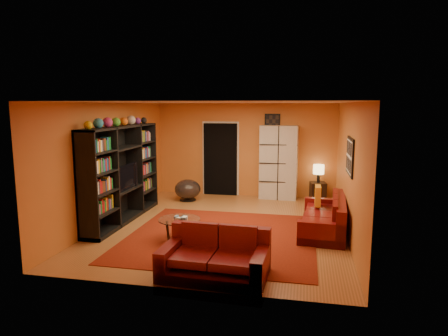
% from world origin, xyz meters
% --- Properties ---
extents(floor, '(6.00, 6.00, 0.00)m').
position_xyz_m(floor, '(0.00, 0.00, 0.00)').
color(floor, brown).
rests_on(floor, ground).
extents(ceiling, '(6.00, 6.00, 0.00)m').
position_xyz_m(ceiling, '(0.00, 0.00, 2.60)').
color(ceiling, white).
rests_on(ceiling, wall_back).
extents(wall_back, '(6.00, 0.00, 6.00)m').
position_xyz_m(wall_back, '(0.00, 3.00, 1.30)').
color(wall_back, '#C1682A').
rests_on(wall_back, floor).
extents(wall_front, '(6.00, 0.00, 6.00)m').
position_xyz_m(wall_front, '(0.00, -3.00, 1.30)').
color(wall_front, '#C1682A').
rests_on(wall_front, floor).
extents(wall_left, '(0.00, 6.00, 6.00)m').
position_xyz_m(wall_left, '(-2.50, 0.00, 1.30)').
color(wall_left, '#C1682A').
rests_on(wall_left, floor).
extents(wall_right, '(0.00, 6.00, 6.00)m').
position_xyz_m(wall_right, '(2.50, 0.00, 1.30)').
color(wall_right, '#C1682A').
rests_on(wall_right, floor).
extents(rug, '(3.60, 3.60, 0.01)m').
position_xyz_m(rug, '(0.10, -0.70, 0.01)').
color(rug, '#5B150A').
rests_on(rug, floor).
extents(doorway, '(0.95, 0.10, 2.04)m').
position_xyz_m(doorway, '(-0.70, 2.96, 1.02)').
color(doorway, black).
rests_on(doorway, floor).
extents(wall_art_right, '(0.03, 1.00, 0.70)m').
position_xyz_m(wall_art_right, '(2.48, -0.30, 1.60)').
color(wall_art_right, black).
rests_on(wall_art_right, wall_right).
extents(wall_art_back, '(0.42, 0.03, 0.52)m').
position_xyz_m(wall_art_back, '(0.75, 2.98, 2.05)').
color(wall_art_back, black).
rests_on(wall_art_back, wall_back).
extents(entertainment_unit, '(0.45, 3.00, 2.10)m').
position_xyz_m(entertainment_unit, '(-2.27, 0.00, 1.05)').
color(entertainment_unit, black).
rests_on(entertainment_unit, floor).
extents(tv, '(0.96, 0.13, 0.55)m').
position_xyz_m(tv, '(-2.23, -0.07, 1.00)').
color(tv, black).
rests_on(tv, entertainment_unit).
extents(sofa, '(0.99, 2.15, 0.85)m').
position_xyz_m(sofa, '(2.13, 0.08, 0.29)').
color(sofa, '#550B0E').
rests_on(sofa, rug).
extents(loveseat, '(1.61, 1.00, 0.85)m').
position_xyz_m(loveseat, '(0.38, -2.41, 0.28)').
color(loveseat, '#550B0E').
rests_on(loveseat, rug).
extents(throw_pillow, '(0.12, 0.42, 0.42)m').
position_xyz_m(throw_pillow, '(1.95, 0.56, 0.63)').
color(throw_pillow, orange).
rests_on(throw_pillow, sofa).
extents(coffee_table, '(0.80, 0.80, 0.40)m').
position_xyz_m(coffee_table, '(-0.65, -1.01, 0.36)').
color(coffee_table, silver).
rests_on(coffee_table, floor).
extents(storage_cabinet, '(1.02, 0.49, 2.00)m').
position_xyz_m(storage_cabinet, '(0.95, 2.80, 1.00)').
color(storage_cabinet, beige).
rests_on(storage_cabinet, floor).
extents(bowl_chair, '(0.70, 0.70, 0.57)m').
position_xyz_m(bowl_chair, '(-1.41, 2.07, 0.30)').
color(bowl_chair, black).
rests_on(bowl_chair, floor).
extents(side_table, '(0.46, 0.46, 0.50)m').
position_xyz_m(side_table, '(2.02, 2.75, 0.25)').
color(side_table, black).
rests_on(side_table, floor).
extents(table_lamp, '(0.29, 0.29, 0.48)m').
position_xyz_m(table_lamp, '(2.02, 2.75, 0.84)').
color(table_lamp, black).
rests_on(table_lamp, side_table).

